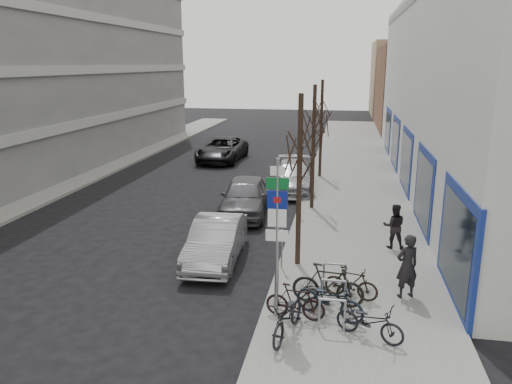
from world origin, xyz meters
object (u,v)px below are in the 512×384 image
at_px(pedestrian_near, 407,266).
at_px(pedestrian_far, 394,226).
at_px(parked_car_front, 216,241).
at_px(bike_near_right, 295,301).
at_px(bike_far_inner, 351,283).
at_px(parked_car_mid, 245,196).
at_px(meter_front, 282,245).
at_px(meter_back, 309,171).
at_px(bike_mid_inner, 328,284).
at_px(bike_far_curb, 370,318).
at_px(tree_mid, 314,118).
at_px(lane_car, 222,149).
at_px(parked_car_back, 293,176).
at_px(bike_mid_curb, 330,296).
at_px(tree_far, 322,106).
at_px(meter_mid, 299,199).
at_px(highway_sign_pole, 277,229).
at_px(bike_rack, 333,291).
at_px(tree_near, 300,140).
at_px(bike_near_left, 288,314).

distance_m(pedestrian_near, pedestrian_far, 3.82).
height_order(parked_car_front, pedestrian_near, pedestrian_near).
height_order(bike_near_right, bike_far_inner, bike_near_right).
xyz_separation_m(bike_near_right, parked_car_mid, (-3.08, 8.99, 0.19)).
xyz_separation_m(bike_near_right, pedestrian_far, (2.83, 5.54, 0.33)).
distance_m(meter_front, meter_back, 11.00).
xyz_separation_m(meter_front, parked_car_front, (-2.25, 0.58, -0.21)).
relative_size(bike_mid_inner, parked_car_mid, 0.41).
relative_size(bike_far_curb, parked_car_mid, 0.35).
distance_m(tree_mid, lane_car, 13.08).
xyz_separation_m(bike_near_right, parked_car_front, (-2.98, 3.63, 0.09)).
bearing_deg(bike_far_inner, parked_car_back, 29.20).
distance_m(meter_front, bike_mid_curb, 3.25).
distance_m(tree_far, pedestrian_far, 11.87).
bearing_deg(meter_mid, bike_near_right, -85.11).
bearing_deg(bike_mid_inner, meter_mid, 17.73).
distance_m(highway_sign_pole, parked_car_back, 13.64).
height_order(meter_back, pedestrian_near, pedestrian_near).
height_order(bike_rack, meter_front, meter_front).
bearing_deg(parked_car_front, bike_mid_curb, -45.22).
relative_size(highway_sign_pole, bike_mid_curb, 2.28).
bearing_deg(pedestrian_near, bike_far_inner, -12.35).
distance_m(tree_far, bike_far_curb, 17.65).
xyz_separation_m(tree_mid, meter_front, (-0.45, -7.00, -3.19)).
bearing_deg(meter_back, meter_mid, -90.00).
bearing_deg(tree_near, bike_far_curb, -63.72).
relative_size(bike_near_left, bike_near_right, 1.22).
bearing_deg(bike_far_curb, bike_near_left, 121.37).
distance_m(bike_mid_curb, parked_car_front, 5.12).
distance_m(bike_rack, parked_car_back, 13.11).
relative_size(meter_front, bike_mid_inner, 0.66).
height_order(meter_front, bike_far_curb, meter_front).
bearing_deg(pedestrian_near, bike_rack, 3.07).
bearing_deg(parked_car_back, bike_mid_curb, -85.22).
height_order(tree_near, bike_near_left, tree_near).
xyz_separation_m(bike_mid_inner, parked_car_front, (-3.75, 2.76, -0.03)).
xyz_separation_m(highway_sign_pole, bike_far_curb, (2.27, -0.68, -1.80)).
bearing_deg(tree_mid, parked_car_mid, -159.14).
xyz_separation_m(bike_far_curb, parked_car_front, (-4.77, 4.27, 0.05)).
height_order(bike_mid_curb, parked_car_mid, parked_car_mid).
height_order(parked_car_mid, pedestrian_far, pedestrian_far).
relative_size(bike_near_left, bike_mid_inner, 0.97).
bearing_deg(lane_car, tree_far, -30.64).
distance_m(highway_sign_pole, tree_mid, 10.15).
relative_size(bike_near_right, lane_car, 0.27).
height_order(bike_rack, pedestrian_far, pedestrian_far).
relative_size(tree_near, bike_far_inner, 3.69).
distance_m(highway_sign_pole, lane_car, 21.80).
distance_m(bike_mid_inner, bike_far_inner, 0.80).
distance_m(tree_mid, bike_mid_inner, 9.84).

